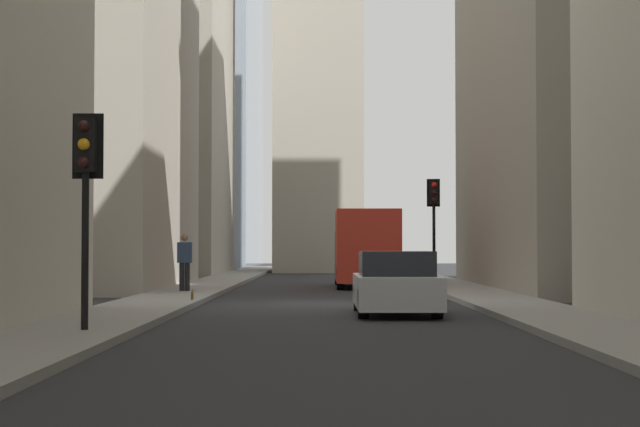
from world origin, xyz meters
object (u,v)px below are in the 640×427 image
traffic_light_foreground (86,170)px  traffic_light_midblock (434,206)px  sedan_silver (396,285)px  pedestrian (185,260)px  discarded_bottle (192,296)px  delivery_truck (366,248)px

traffic_light_foreground → traffic_light_midblock: (23.47, -8.36, 0.34)m
sedan_silver → pedestrian: size_ratio=2.42×
pedestrian → traffic_light_midblock: bearing=-46.2°
traffic_light_foreground → discarded_bottle: (9.63, -0.56, -2.54)m
traffic_light_foreground → traffic_light_midblock: traffic_light_midblock is taller
sedan_silver → traffic_light_midblock: size_ratio=1.06×
delivery_truck → discarded_bottle: size_ratio=23.93×
traffic_light_midblock → pedestrian: (-8.37, 8.72, -2.02)m
sedan_silver → traffic_light_foreground: size_ratio=1.19×
sedan_silver → traffic_light_midblock: traffic_light_midblock is taller
delivery_truck → sedan_silver: delivery_truck is taller
traffic_light_foreground → discarded_bottle: 9.97m
traffic_light_foreground → discarded_bottle: traffic_light_foreground is taller
delivery_truck → pedestrian: bearing=137.5°
traffic_light_midblock → sedan_silver: bearing=171.0°
pedestrian → discarded_bottle: (-5.47, -0.93, -0.86)m
discarded_bottle → delivery_truck: bearing=-22.8°
sedan_silver → traffic_light_midblock: 17.94m
delivery_truck → sedan_silver: bearing=180.0°
delivery_truck → pedestrian: 8.80m
sedan_silver → traffic_light_foreground: 8.41m
delivery_truck → traffic_light_foreground: traffic_light_foreground is taller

